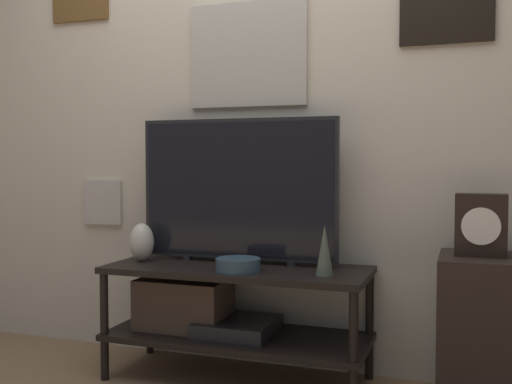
% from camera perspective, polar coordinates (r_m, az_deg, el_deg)
% --- Properties ---
extents(wall_back, '(6.40, 0.08, 2.70)m').
position_cam_1_polar(wall_back, '(3.15, 0.12, 8.47)').
color(wall_back, beige).
rests_on(wall_back, ground_plane).
extents(media_console, '(1.27, 0.50, 0.55)m').
position_cam_1_polar(media_console, '(2.99, -3.76, -10.85)').
color(media_console, black).
rests_on(media_console, ground_plane).
extents(television, '(1.02, 0.05, 0.72)m').
position_cam_1_polar(television, '(2.98, -1.76, 0.26)').
color(television, black).
rests_on(television, media_console).
extents(vase_urn_stoneware, '(0.12, 0.13, 0.19)m').
position_cam_1_polar(vase_urn_stoneware, '(3.11, -10.83, -4.71)').
color(vase_urn_stoneware, beige).
rests_on(vase_urn_stoneware, media_console).
extents(vase_slim_bronze, '(0.08, 0.08, 0.23)m').
position_cam_1_polar(vase_slim_bronze, '(2.68, 6.54, -5.51)').
color(vase_slim_bronze, '#4C5647').
rests_on(vase_slim_bronze, media_console).
extents(vase_wide_bowl, '(0.21, 0.21, 0.06)m').
position_cam_1_polar(vase_wide_bowl, '(2.77, -1.72, -6.95)').
color(vase_wide_bowl, '#2D4251').
rests_on(vase_wide_bowl, media_console).
extents(side_table, '(0.42, 0.41, 0.65)m').
position_cam_1_polar(side_table, '(2.81, 21.28, -12.35)').
color(side_table, black).
rests_on(side_table, ground_plane).
extents(mantel_clock, '(0.21, 0.11, 0.27)m').
position_cam_1_polar(mantel_clock, '(2.72, 20.61, -2.96)').
color(mantel_clock, black).
rests_on(mantel_clock, side_table).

